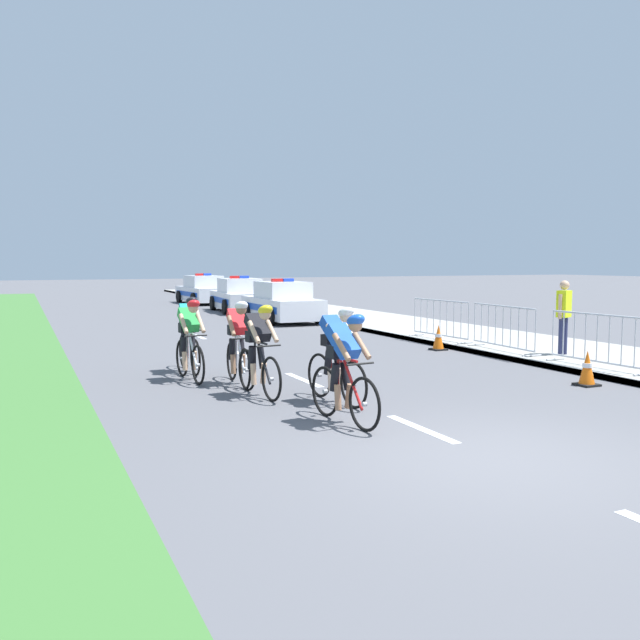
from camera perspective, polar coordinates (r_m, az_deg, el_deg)
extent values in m
plane|color=#56565B|center=(7.93, 14.35, -11.34)|extent=(160.00, 160.00, 0.00)
cube|color=#A3A099|center=(23.27, 6.25, -0.29)|extent=(3.89, 60.00, 0.12)
cube|color=#9E9E99|center=(22.37, 2.14, -0.47)|extent=(0.16, 60.00, 0.13)
cube|color=white|center=(9.02, 8.70, -9.21)|extent=(0.14, 1.60, 0.01)
cube|color=white|center=(12.48, -1.44, -5.16)|extent=(0.14, 1.60, 0.01)
cube|color=white|center=(16.19, -7.00, -2.84)|extent=(0.14, 1.60, 0.01)
cube|color=white|center=(20.02, -10.45, -1.38)|extent=(0.14, 1.60, 0.01)
torus|color=black|center=(8.72, 3.84, -7.24)|extent=(0.12, 0.72, 0.72)
cylinder|color=#99999E|center=(8.72, 3.84, -7.24)|extent=(0.07, 0.07, 0.06)
torus|color=black|center=(9.54, 0.44, -6.15)|extent=(0.12, 0.72, 0.72)
cylinder|color=#99999E|center=(9.54, 0.44, -6.15)|extent=(0.07, 0.07, 0.06)
cylinder|color=#B21919|center=(8.99, 2.24, -3.37)|extent=(0.09, 0.55, 0.04)
cylinder|color=#B21919|center=(8.90, 2.85, -5.58)|extent=(0.09, 0.48, 0.63)
cylinder|color=#B21919|center=(9.21, 1.56, -5.09)|extent=(0.04, 0.04, 0.65)
cylinder|color=black|center=(8.70, 3.49, -3.79)|extent=(0.42, 0.07, 0.03)
cube|color=black|center=(9.15, 1.57, -2.97)|extent=(0.12, 0.23, 0.05)
cube|color=blue|center=(9.02, 1.99, -1.80)|extent=(0.33, 0.56, 0.47)
cube|color=black|center=(9.14, 1.60, -2.73)|extent=(0.30, 0.23, 0.18)
cylinder|color=black|center=(9.20, 2.24, -4.85)|extent=(0.13, 0.23, 0.40)
cylinder|color=#9E7051|center=(9.18, 2.51, -6.54)|extent=(0.11, 0.16, 0.36)
cylinder|color=black|center=(9.10, 1.28, -4.95)|extent=(0.13, 0.18, 0.40)
cylinder|color=#9E7051|center=(9.09, 1.55, -6.66)|extent=(0.10, 0.13, 0.36)
cylinder|color=#9E7051|center=(8.94, 3.60, -2.20)|extent=(0.12, 0.41, 0.35)
cylinder|color=#9E7051|center=(8.76, 1.86, -2.34)|extent=(0.12, 0.41, 0.35)
sphere|color=#9E7051|center=(8.75, 3.05, -0.44)|extent=(0.19, 0.19, 0.19)
ellipsoid|color=blue|center=(8.73, 3.09, -0.03)|extent=(0.26, 0.34, 0.24)
torus|color=black|center=(10.04, 2.91, -5.60)|extent=(0.13, 0.72, 0.72)
cylinder|color=#99999E|center=(10.04, 2.91, -5.60)|extent=(0.07, 0.07, 0.06)
torus|color=black|center=(10.87, -0.04, -4.77)|extent=(0.13, 0.72, 0.72)
cylinder|color=#99999E|center=(10.87, -0.04, -4.77)|extent=(0.07, 0.07, 0.06)
cylinder|color=#B21919|center=(10.33, 1.53, -2.27)|extent=(0.10, 0.55, 0.04)
cylinder|color=#B21919|center=(10.23, 2.06, -4.18)|extent=(0.09, 0.48, 0.63)
cylinder|color=#B21919|center=(10.54, 0.94, -3.79)|extent=(0.04, 0.04, 0.65)
cylinder|color=black|center=(10.04, 2.61, -2.60)|extent=(0.42, 0.08, 0.03)
cube|color=black|center=(10.49, 0.94, -1.94)|extent=(0.12, 0.23, 0.05)
cube|color=blue|center=(10.36, 1.31, -0.91)|extent=(0.34, 0.57, 0.47)
cube|color=black|center=(10.48, 0.97, -1.73)|extent=(0.30, 0.23, 0.18)
cylinder|color=black|center=(10.53, 1.53, -3.58)|extent=(0.13, 0.23, 0.40)
cylinder|color=beige|center=(10.51, 1.76, -5.06)|extent=(0.11, 0.16, 0.36)
cylinder|color=black|center=(10.44, 0.70, -3.66)|extent=(0.13, 0.18, 0.40)
cylinder|color=beige|center=(10.41, 0.93, -5.15)|extent=(0.10, 0.13, 0.36)
cylinder|color=beige|center=(10.28, 2.71, -1.25)|extent=(0.12, 0.41, 0.35)
cylinder|color=beige|center=(10.10, 1.20, -1.35)|extent=(0.12, 0.41, 0.35)
sphere|color=beige|center=(10.09, 2.22, 0.29)|extent=(0.19, 0.19, 0.19)
ellipsoid|color=white|center=(10.08, 2.26, 0.66)|extent=(0.26, 0.34, 0.24)
torus|color=black|center=(10.54, -4.20, -5.09)|extent=(0.10, 0.73, 0.72)
cylinder|color=#99999E|center=(10.54, -4.20, -5.09)|extent=(0.06, 0.06, 0.06)
torus|color=black|center=(11.45, -6.30, -4.30)|extent=(0.10, 0.73, 0.72)
cylinder|color=#99999E|center=(11.45, -6.30, -4.30)|extent=(0.06, 0.06, 0.06)
cylinder|color=black|center=(10.87, -5.21, -1.93)|extent=(0.08, 0.55, 0.04)
cylinder|color=black|center=(10.75, -4.82, -3.74)|extent=(0.08, 0.48, 0.63)
cylinder|color=black|center=(11.09, -5.62, -3.37)|extent=(0.04, 0.04, 0.65)
cylinder|color=black|center=(10.55, -4.45, -2.24)|extent=(0.42, 0.06, 0.03)
cube|color=black|center=(11.05, -5.63, -1.61)|extent=(0.12, 0.23, 0.05)
cube|color=black|center=(10.91, -5.38, -0.63)|extent=(0.32, 0.57, 0.46)
cube|color=black|center=(11.03, -5.61, -1.41)|extent=(0.29, 0.22, 0.18)
cylinder|color=black|center=(11.07, -5.07, -3.18)|extent=(0.13, 0.23, 0.40)
cylinder|color=tan|center=(11.04, -4.89, -4.59)|extent=(0.10, 0.16, 0.36)
cylinder|color=black|center=(11.00, -5.93, -3.24)|extent=(0.12, 0.18, 0.40)
cylinder|color=tan|center=(10.96, -5.75, -4.66)|extent=(0.10, 0.13, 0.36)
cylinder|color=tan|center=(10.79, -4.14, -0.96)|extent=(0.11, 0.41, 0.35)
cylinder|color=tan|center=(10.66, -5.71, -1.04)|extent=(0.11, 0.41, 0.35)
sphere|color=tan|center=(10.62, -4.75, 0.52)|extent=(0.19, 0.19, 0.19)
ellipsoid|color=yellow|center=(10.60, -4.73, 0.86)|extent=(0.25, 0.33, 0.24)
torus|color=black|center=(11.59, -6.47, -4.19)|extent=(0.09, 0.73, 0.72)
cylinder|color=#99999E|center=(11.59, -6.47, -4.19)|extent=(0.06, 0.06, 0.06)
torus|color=black|center=(12.55, -7.61, -3.49)|extent=(0.09, 0.73, 0.72)
cylinder|color=#99999E|center=(12.55, -7.61, -3.49)|extent=(0.06, 0.06, 0.06)
cylinder|color=white|center=(11.95, -7.03, -1.31)|extent=(0.07, 0.55, 0.04)
cylinder|color=white|center=(11.82, -6.81, -2.96)|extent=(0.07, 0.48, 0.63)
cylinder|color=white|center=(12.18, -7.24, -2.64)|extent=(0.04, 0.04, 0.65)
cylinder|color=black|center=(11.61, -6.62, -1.59)|extent=(0.42, 0.06, 0.03)
cube|color=black|center=(12.13, -7.26, -1.03)|extent=(0.11, 0.23, 0.05)
cube|color=red|center=(11.99, -7.13, -0.14)|extent=(0.31, 0.56, 0.45)
cube|color=black|center=(12.12, -7.25, -0.84)|extent=(0.29, 0.22, 0.18)
cylinder|color=black|center=(12.13, -6.76, -2.47)|extent=(0.12, 0.23, 0.40)
cylinder|color=#9E7051|center=(12.09, -6.66, -3.75)|extent=(0.10, 0.16, 0.36)
cylinder|color=black|center=(12.09, -7.59, -2.50)|extent=(0.12, 0.18, 0.40)
cylinder|color=#9E7051|center=(12.05, -7.49, -3.79)|extent=(0.10, 0.13, 0.36)
cylinder|color=#9E7051|center=(11.83, -6.13, -0.44)|extent=(0.10, 0.41, 0.35)
cylinder|color=#9E7051|center=(11.75, -7.64, -0.49)|extent=(0.10, 0.41, 0.35)
sphere|color=#9E7051|center=(11.68, -6.80, 0.91)|extent=(0.19, 0.19, 0.19)
ellipsoid|color=white|center=(11.67, -6.79, 1.23)|extent=(0.25, 0.33, 0.24)
torus|color=black|center=(12.13, -10.46, -3.83)|extent=(0.09, 0.73, 0.72)
cylinder|color=#99999E|center=(12.13, -10.46, -3.83)|extent=(0.06, 0.06, 0.06)
torus|color=black|center=(13.08, -11.79, -3.21)|extent=(0.09, 0.73, 0.72)
cylinder|color=#99999E|center=(13.08, -11.79, -3.21)|extent=(0.06, 0.06, 0.06)
cylinder|color=white|center=(12.49, -11.13, -1.09)|extent=(0.07, 0.55, 0.04)
cylinder|color=white|center=(12.36, -10.86, -2.67)|extent=(0.07, 0.48, 0.63)
cylinder|color=white|center=(12.71, -11.37, -2.37)|extent=(0.04, 0.04, 0.65)
cylinder|color=black|center=(12.16, -10.64, -1.35)|extent=(0.42, 0.05, 0.03)
cube|color=black|center=(12.67, -11.39, -0.83)|extent=(0.11, 0.23, 0.05)
cube|color=green|center=(12.54, -11.24, 0.03)|extent=(0.31, 0.57, 0.44)
cube|color=black|center=(12.66, -11.38, -0.65)|extent=(0.29, 0.22, 0.18)
cylinder|color=black|center=(12.68, -10.90, -2.20)|extent=(0.12, 0.23, 0.40)
cylinder|color=tan|center=(12.64, -10.77, -3.43)|extent=(0.10, 0.16, 0.36)
cylinder|color=black|center=(12.63, -11.68, -2.24)|extent=(0.12, 0.18, 0.40)
cylinder|color=tan|center=(12.59, -11.56, -3.48)|extent=(0.10, 0.13, 0.36)
cylinder|color=tan|center=(12.38, -10.24, -0.25)|extent=(0.10, 0.41, 0.35)
cylinder|color=tan|center=(12.29, -11.66, -0.31)|extent=(0.10, 0.41, 0.35)
sphere|color=tan|center=(12.23, -10.86, 1.04)|extent=(0.19, 0.19, 0.19)
ellipsoid|color=red|center=(12.22, -10.85, 1.34)|extent=(0.25, 0.33, 0.24)
torus|color=black|center=(13.09, -10.68, -3.18)|extent=(0.04, 0.72, 0.72)
cylinder|color=#99999E|center=(13.09, -10.68, -3.18)|extent=(0.06, 0.06, 0.06)
torus|color=black|center=(14.05, -11.65, -2.64)|extent=(0.04, 0.72, 0.72)
cylinder|color=#99999E|center=(14.05, -11.65, -2.64)|extent=(0.06, 0.06, 0.06)
cylinder|color=#B21919|center=(13.46, -11.17, -0.66)|extent=(0.04, 0.55, 0.04)
cylinder|color=#B21919|center=(13.32, -10.97, -2.11)|extent=(0.04, 0.48, 0.63)
cylinder|color=#B21919|center=(13.68, -11.34, -1.85)|extent=(0.04, 0.04, 0.65)
cylinder|color=black|center=(13.12, -10.82, -0.88)|extent=(0.42, 0.03, 0.03)
cube|color=black|center=(13.65, -11.37, -0.41)|extent=(0.10, 0.22, 0.05)
cube|color=#19B2B7|center=(13.51, -11.26, 0.38)|extent=(0.28, 0.54, 0.47)
cube|color=black|center=(13.63, -11.36, -0.25)|extent=(0.28, 0.20, 0.18)
cylinder|color=black|center=(13.64, -10.92, -1.69)|extent=(0.11, 0.22, 0.40)
cylinder|color=beige|center=(13.60, -10.82, -2.83)|extent=(0.09, 0.15, 0.36)
cylinder|color=black|center=(13.60, -11.66, -1.72)|extent=(0.11, 0.17, 0.40)
cylinder|color=beige|center=(13.56, -11.56, -2.87)|extent=(0.09, 0.12, 0.36)
cylinder|color=beige|center=(13.34, -10.38, 0.13)|extent=(0.08, 0.40, 0.35)
cylinder|color=beige|center=(13.27, -11.72, 0.08)|extent=(0.08, 0.40, 0.35)
sphere|color=beige|center=(13.20, -10.98, 1.33)|extent=(0.19, 0.19, 0.19)
ellipsoid|color=black|center=(13.19, -10.98, 1.61)|extent=(0.23, 0.31, 0.24)
cube|color=white|center=(24.58, -3.32, 1.08)|extent=(1.81, 4.42, 0.72)
cube|color=white|center=(24.45, -3.24, 2.61)|extent=(1.58, 2.12, 0.60)
cube|color=#283342|center=(25.40, -4.05, 2.65)|extent=(1.44, 0.10, 0.51)
cube|color=#1947B2|center=(24.28, -5.27, 1.07)|extent=(0.05, 3.74, 0.24)
cube|color=#1947B2|center=(24.90, -1.41, 1.19)|extent=(0.05, 3.74, 0.24)
cube|color=red|center=(24.36, -3.73, 3.45)|extent=(0.40, 0.18, 0.11)
cube|color=blue|center=(24.51, -2.76, 3.46)|extent=(0.40, 0.18, 0.11)
cylinder|color=black|center=(25.59, -6.28, 0.77)|extent=(0.21, 0.64, 0.64)
cylinder|color=black|center=(26.18, -2.52, 0.90)|extent=(0.21, 0.64, 0.64)
cylinder|color=black|center=(23.01, -4.22, 0.31)|extent=(0.21, 0.64, 0.64)
cylinder|color=black|center=(23.67, -0.11, 0.46)|extent=(0.21, 0.64, 0.64)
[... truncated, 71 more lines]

